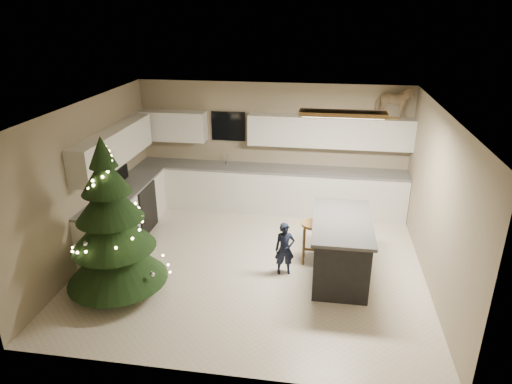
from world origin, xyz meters
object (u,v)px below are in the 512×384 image
Objects in this scene: island at (341,248)px; bar_stool at (312,233)px; toddler at (285,249)px; christmas_tree at (113,232)px; rocking_horse at (393,102)px.

island is 0.56m from bar_stool.
bar_stool is (-0.45, 0.33, 0.06)m from island.
toddler reaches higher than bar_stool.
island is at bearing -36.20° from bar_stool.
toddler is at bearing 20.38° from christmas_tree.
toddler is (-0.87, -0.10, -0.04)m from island.
rocking_horse is (0.89, 2.42, 1.84)m from island.
christmas_tree reaches higher than toddler.
toddler is 1.16× the size of rocking_horse.
bar_stool is 0.95× the size of rocking_horse.
rocking_horse reaches higher than christmas_tree.
toddler is at bearing -134.04° from bar_stool.
island is 3.44m from christmas_tree.
island is 0.87m from toddler.
christmas_tree reaches higher than bar_stool.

